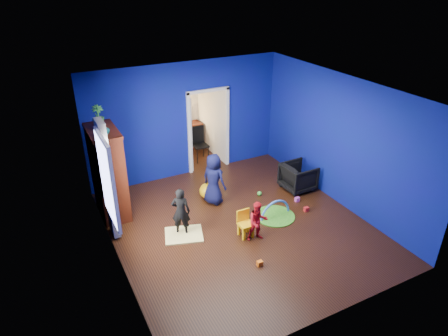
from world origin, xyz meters
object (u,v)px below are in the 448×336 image
child_navy (214,179)px  folding_chair (200,145)px  kid_chair (246,225)px  tv_armoire (108,173)px  armchair (298,177)px  child_black (181,211)px  vase (104,130)px  hopper_ball (207,191)px  crt_tv (110,171)px  play_mat (275,216)px  toddler_red (258,221)px  study_desk (187,136)px

child_navy → folding_chair: 2.30m
child_navy → kid_chair: child_navy is taller
kid_chair → tv_armoire: bearing=136.3°
folding_chair → armchair: bearing=-60.9°
child_black → vase: size_ratio=5.09×
child_navy → hopper_ball: 0.49m
crt_tv → hopper_ball: 2.26m
play_mat → tv_armoire: bearing=150.0°
kid_chair → folding_chair: bearing=80.1°
child_navy → toddler_red: (0.16, -1.65, -0.18)m
play_mat → study_desk: study_desk is taller
tv_armoire → study_desk: tv_armoire is taller
child_navy → kid_chair: bearing=153.3°
armchair → folding_chair: 2.95m
child_black → tv_armoire: tv_armoire is taller
toddler_red → folding_chair: folding_chair is taller
kid_chair → play_mat: size_ratio=0.58×
armchair → toddler_red: bearing=121.9°
armchair → play_mat: size_ratio=0.85×
kid_chair → study_desk: study_desk is taller
study_desk → vase: bearing=-134.9°
child_navy → folding_chair: child_navy is taller
kid_chair → play_mat: (0.92, 0.31, -0.24)m
child_black → kid_chair: 1.33m
tv_armoire → hopper_ball: bearing=-10.5°
toddler_red → hopper_ball: (-0.21, 1.90, -0.24)m
play_mat → child_black: bearing=169.5°
toddler_red → crt_tv: (-2.28, 2.28, 0.60)m
child_navy → crt_tv: bearing=46.1°
vase → tv_armoire: size_ratio=0.10×
crt_tv → play_mat: bearing=-30.3°
child_navy → vase: bearing=54.0°
toddler_red → crt_tv: size_ratio=1.20×
folding_chair → child_navy: bearing=-106.5°
hopper_ball → tv_armoire: bearing=169.5°
child_black → folding_chair: child_black is taller
hopper_ball → folding_chair: size_ratio=0.40×
toddler_red → study_desk: toddler_red is taller
toddler_red → play_mat: toddler_red is taller
kid_chair → vase: bearing=140.7°
hopper_ball → play_mat: bearing=-54.9°
tv_armoire → hopper_ball: size_ratio=5.32×
armchair → toddler_red: 2.31m
tv_armoire → play_mat: 3.69m
tv_armoire → hopper_ball: 2.29m
crt_tv → study_desk: 3.80m
folding_chair → toddler_red: bearing=-97.3°
tv_armoire → play_mat: size_ratio=2.28×
crt_tv → folding_chair: bearing=29.4°
armchair → play_mat: armchair is taller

